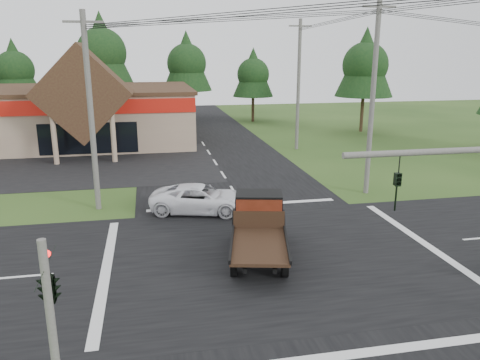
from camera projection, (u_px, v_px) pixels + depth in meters
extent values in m
plane|color=#294518|center=(275.00, 256.00, 19.97)|extent=(120.00, 120.00, 0.00)
cube|color=black|center=(275.00, 256.00, 19.97)|extent=(12.00, 120.00, 0.02)
cube|color=black|center=(275.00, 256.00, 19.97)|extent=(120.00, 12.00, 0.02)
cube|color=black|center=(30.00, 168.00, 35.34)|extent=(28.00, 14.00, 0.02)
cube|color=#A1836D|center=(32.00, 117.00, 44.73)|extent=(30.00, 15.00, 5.00)
cube|color=#3C2018|center=(28.00, 90.00, 44.06)|extent=(30.40, 15.40, 0.30)
cube|color=#99130B|center=(7.00, 109.00, 37.16)|extent=(30.00, 0.12, 1.20)
cube|color=#3C2018|center=(83.00, 93.00, 37.07)|extent=(7.78, 4.00, 7.78)
cylinder|color=#A1836D|center=(54.00, 139.00, 35.91)|extent=(0.40, 0.40, 4.00)
cylinder|color=#A1836D|center=(113.00, 137.00, 36.74)|extent=(0.40, 0.40, 4.00)
cube|color=black|center=(89.00, 138.00, 38.99)|extent=(8.00, 0.08, 2.60)
imported|color=black|center=(397.00, 192.00, 11.74)|extent=(0.16, 0.20, 1.00)
cylinder|color=#595651|center=(52.00, 327.00, 10.89)|extent=(0.20, 0.20, 4.40)
imported|color=black|center=(46.00, 265.00, 10.69)|extent=(0.53, 2.48, 1.00)
sphere|color=#FF0C0C|center=(47.00, 254.00, 10.78)|extent=(0.18, 0.18, 0.18)
cylinder|color=#595651|center=(91.00, 114.00, 24.67)|extent=(0.30, 0.30, 10.50)
cube|color=#595651|center=(83.00, 22.00, 23.45)|extent=(2.00, 0.12, 0.12)
cylinder|color=#595651|center=(373.00, 99.00, 27.53)|extent=(0.30, 0.30, 11.50)
cube|color=#595651|center=(379.00, 6.00, 26.18)|extent=(2.00, 0.12, 0.12)
cylinder|color=#595651|center=(298.00, 86.00, 40.82)|extent=(0.30, 0.30, 11.20)
cube|color=#595651|center=(300.00, 26.00, 39.51)|extent=(2.00, 0.12, 0.12)
cylinder|color=#332316|center=(20.00, 111.00, 55.54)|extent=(0.36, 0.36, 3.50)
cone|color=black|center=(14.00, 67.00, 54.22)|extent=(5.60, 5.60, 6.60)
sphere|color=black|center=(15.00, 70.00, 54.30)|extent=(4.40, 4.40, 4.40)
cylinder|color=#332316|center=(106.00, 106.00, 56.33)|extent=(0.36, 0.36, 4.55)
cone|color=black|center=(101.00, 49.00, 54.60)|extent=(7.28, 7.28, 8.58)
sphere|color=black|center=(102.00, 53.00, 54.71)|extent=(5.72, 5.72, 5.72)
cylinder|color=#332316|center=(188.00, 106.00, 59.23)|extent=(0.36, 0.36, 3.85)
cone|color=black|center=(187.00, 61.00, 57.77)|extent=(6.16, 6.16, 7.26)
sphere|color=black|center=(187.00, 63.00, 57.86)|extent=(4.84, 4.84, 4.84)
cylinder|color=#332316|center=(253.00, 109.00, 58.92)|extent=(0.36, 0.36, 3.15)
cone|color=black|center=(253.00, 72.00, 57.73)|extent=(5.04, 5.04, 5.94)
sphere|color=black|center=(253.00, 74.00, 57.80)|extent=(3.96, 3.96, 3.96)
cylinder|color=#332316|center=(362.00, 114.00, 51.23)|extent=(0.36, 0.36, 3.85)
cone|color=black|center=(365.00, 62.00, 49.77)|extent=(6.16, 6.16, 7.26)
sphere|color=black|center=(365.00, 65.00, 49.86)|extent=(4.84, 4.84, 4.84)
imported|color=white|center=(200.00, 199.00, 25.36)|extent=(5.81, 3.80, 1.49)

